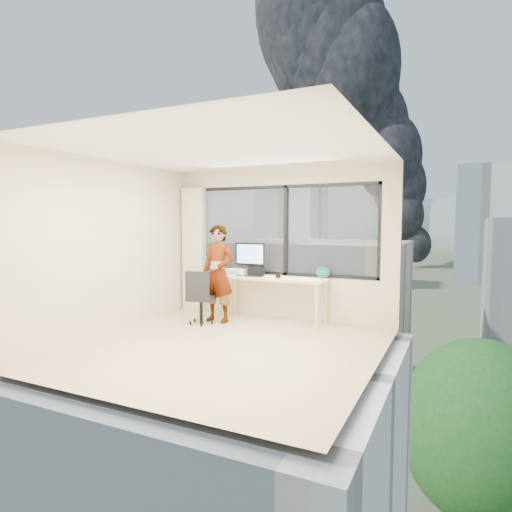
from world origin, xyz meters
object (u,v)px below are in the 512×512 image
Objects in this scene: monitor at (250,259)px; desk at (273,299)px; chair at (201,297)px; game_console at (237,271)px; person at (218,273)px; laptop at (255,270)px; handbag at (323,272)px.

desk is at bearing -4.87° from monitor.
monitor reaches higher than chair.
game_console is (-0.35, 0.16, -0.25)m from monitor.
laptop is at bearing 42.93° from person.
monitor is 0.45m from game_console.
chair is at bearing -122.15° from monitor.
handbag is at bearing 12.11° from chair.
monitor is at bearing 172.49° from desk.
person reaches higher than desk.
desk is 0.95m from handbag.
game_console is at bearing 140.11° from laptop.
laptop is at bearing -33.15° from monitor.
game_console is at bearing 92.55° from person.
laptop is (0.65, 0.67, 0.39)m from chair.
chair is 1.00m from game_console.
laptop is at bearing -18.74° from game_console.
laptop reaches higher than desk.
chair is 3.62× the size of handbag.
desk is at bearing -6.16° from laptop.
desk is 0.58m from laptop.
person is at bearing -151.41° from handbag.
desk is 5.41× the size of game_console.
monitor reaches higher than laptop.
person is 0.65m from monitor.
chair is 1.09m from monitor.
person is 0.63m from laptop.
person is (-0.81, -0.43, 0.44)m from desk.
handbag is at bearing 15.29° from desk.
handbag is at bearing 25.50° from person.
laptop is 1.15m from handbag.
monitor is (-0.45, 0.06, 0.66)m from desk.
handbag is at bearing 9.87° from monitor.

